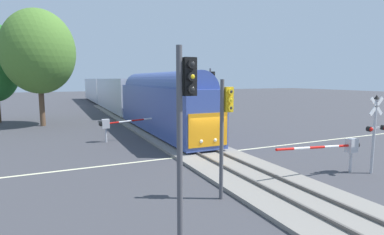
{
  "coord_description": "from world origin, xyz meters",
  "views": [
    {
      "loc": [
        -8.81,
        -17.22,
        4.89
      ],
      "look_at": [
        0.65,
        3.38,
        2.0
      ],
      "focal_mm": 28.38,
      "sensor_mm": 36.0,
      "label": 1
    }
  ],
  "objects": [
    {
      "name": "ground_plane",
      "position": [
        0.0,
        0.0,
        0.0
      ],
      "size": [
        220.0,
        220.0,
        0.0
      ],
      "primitive_type": "plane",
      "color": "#3D3D42"
    },
    {
      "name": "road_centre_stripe",
      "position": [
        0.0,
        0.0,
        0.0
      ],
      "size": [
        44.0,
        0.2,
        0.01
      ],
      "color": "beige",
      "rests_on": "ground"
    },
    {
      "name": "railway_track",
      "position": [
        0.0,
        0.0,
        0.1
      ],
      "size": [
        4.4,
        80.0,
        0.32
      ],
      "color": "gray",
      "rests_on": "ground"
    },
    {
      "name": "commuter_train",
      "position": [
        0.0,
        28.59,
        2.74
      ],
      "size": [
        3.04,
        62.28,
        5.16
      ],
      "color": "#384C93",
      "rests_on": "railway_track"
    },
    {
      "name": "crossing_gate_near",
      "position": [
        4.64,
        -6.62,
        1.42
      ],
      "size": [
        5.53,
        0.4,
        1.8
      ],
      "color": "#B7B7BC",
      "rests_on": "ground"
    },
    {
      "name": "crossing_signal_mast",
      "position": [
        6.09,
        -7.23,
        2.49
      ],
      "size": [
        1.36,
        0.44,
        4.09
      ],
      "color": "#B2B2B7",
      "rests_on": "ground"
    },
    {
      "name": "crossing_gate_far",
      "position": [
        -4.61,
        6.62,
        1.42
      ],
      "size": [
        5.66,
        0.4,
        1.81
      ],
      "color": "#B7B7BC",
      "rests_on": "ground"
    },
    {
      "name": "traffic_signal_median",
      "position": [
        -2.61,
        -6.9,
        3.27
      ],
      "size": [
        0.53,
        0.38,
        4.88
      ],
      "color": "#4C4C51",
      "rests_on": "ground"
    },
    {
      "name": "traffic_signal_near_left",
      "position": [
        -5.69,
        -9.95,
        3.84
      ],
      "size": [
        0.53,
        0.38,
        5.75
      ],
      "color": "#4C4C51",
      "rests_on": "ground"
    },
    {
      "name": "traffic_signal_far_side",
      "position": [
        5.1,
        8.59,
        3.94
      ],
      "size": [
        0.53,
        0.38,
        5.89
      ],
      "color": "#4C4C51",
      "rests_on": "ground"
    },
    {
      "name": "oak_behind_train",
      "position": [
        -9.9,
        17.92,
        7.63
      ],
      "size": [
        7.19,
        7.19,
        11.92
      ],
      "color": "brown",
      "rests_on": "ground"
    }
  ]
}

